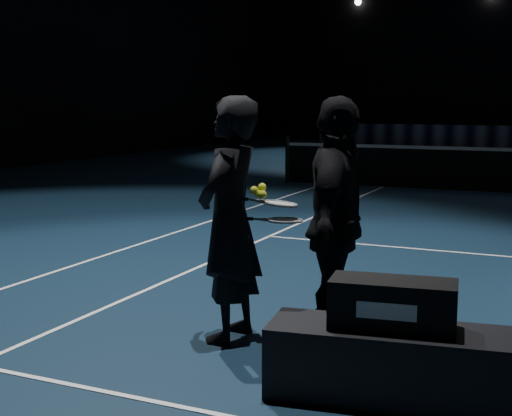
{
  "coord_description": "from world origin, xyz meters",
  "views": [
    {
      "loc": [
        -0.17,
        -15.58,
        1.92
      ],
      "look_at": [
        -2.46,
        -10.5,
        1.08
      ],
      "focal_mm": 50.0,
      "sensor_mm": 36.0,
      "label": 1
    }
  ],
  "objects_px": {
    "player_b": "(336,224)",
    "racket_lower": "(285,220)",
    "racket_upper": "(280,204)",
    "player_a": "(230,220)",
    "tennis_balls": "(261,192)",
    "racket_bag": "(393,304)",
    "player_bench": "(391,364)"
  },
  "relations": [
    {
      "from": "player_b",
      "to": "racket_lower",
      "type": "relative_size",
      "value": 2.89
    },
    {
      "from": "player_b",
      "to": "racket_upper",
      "type": "height_order",
      "value": "player_b"
    },
    {
      "from": "player_a",
      "to": "racket_lower",
      "type": "bearing_deg",
      "value": 99.23
    },
    {
      "from": "player_b",
      "to": "tennis_balls",
      "type": "distance_m",
      "value": 0.64
    },
    {
      "from": "player_a",
      "to": "racket_bag",
      "type": "bearing_deg",
      "value": 65.86
    },
    {
      "from": "player_bench",
      "to": "racket_bag",
      "type": "height_order",
      "value": "racket_bag"
    },
    {
      "from": "player_a",
      "to": "player_b",
      "type": "distance_m",
      "value": 0.85
    },
    {
      "from": "racket_bag",
      "to": "racket_upper",
      "type": "xyz_separation_m",
      "value": [
        -1.09,
        0.75,
        0.49
      ]
    },
    {
      "from": "racket_lower",
      "to": "player_b",
      "type": "bearing_deg",
      "value": -0.0
    },
    {
      "from": "racket_bag",
      "to": "player_b",
      "type": "relative_size",
      "value": 0.41
    },
    {
      "from": "player_bench",
      "to": "tennis_balls",
      "type": "bearing_deg",
      "value": 142.56
    },
    {
      "from": "player_bench",
      "to": "racket_bag",
      "type": "xyz_separation_m",
      "value": [
        0.0,
        0.0,
        0.4
      ]
    },
    {
      "from": "tennis_balls",
      "to": "player_bench",
      "type": "bearing_deg",
      "value": -29.32
    },
    {
      "from": "player_a",
      "to": "racket_lower",
      "type": "height_order",
      "value": "player_a"
    },
    {
      "from": "racket_bag",
      "to": "player_a",
      "type": "relative_size",
      "value": 0.41
    },
    {
      "from": "player_b",
      "to": "racket_lower",
      "type": "xyz_separation_m",
      "value": [
        -0.39,
        -0.07,
        0.02
      ]
    },
    {
      "from": "racket_upper",
      "to": "tennis_balls",
      "type": "distance_m",
      "value": 0.18
    },
    {
      "from": "racket_lower",
      "to": "player_bench",
      "type": "bearing_deg",
      "value": -44.68
    },
    {
      "from": "racket_bag",
      "to": "racket_upper",
      "type": "height_order",
      "value": "racket_upper"
    },
    {
      "from": "player_bench",
      "to": "racket_upper",
      "type": "bearing_deg",
      "value": 137.42
    },
    {
      "from": "racket_bag",
      "to": "player_a",
      "type": "height_order",
      "value": "player_a"
    },
    {
      "from": "player_b",
      "to": "tennis_balls",
      "type": "relative_size",
      "value": 16.35
    },
    {
      "from": "racket_lower",
      "to": "tennis_balls",
      "type": "xyz_separation_m",
      "value": [
        -0.19,
        -0.03,
        0.22
      ]
    },
    {
      "from": "racket_bag",
      "to": "racket_lower",
      "type": "height_order",
      "value": "racket_lower"
    },
    {
      "from": "racket_bag",
      "to": "tennis_balls",
      "type": "xyz_separation_m",
      "value": [
        -1.23,
        0.69,
        0.58
      ]
    },
    {
      "from": "player_a",
      "to": "player_b",
      "type": "height_order",
      "value": "same"
    },
    {
      "from": "racket_upper",
      "to": "player_b",
      "type": "bearing_deg",
      "value": -9.08
    },
    {
      "from": "player_b",
      "to": "racket_upper",
      "type": "bearing_deg",
      "value": 84.15
    },
    {
      "from": "player_bench",
      "to": "tennis_balls",
      "type": "distance_m",
      "value": 1.72
    },
    {
      "from": "tennis_balls",
      "to": "racket_lower",
      "type": "bearing_deg",
      "value": 8.47
    },
    {
      "from": "racket_upper",
      "to": "tennis_balls",
      "type": "relative_size",
      "value": 5.67
    },
    {
      "from": "racket_bag",
      "to": "player_bench",
      "type": "bearing_deg",
      "value": 0.0
    }
  ]
}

